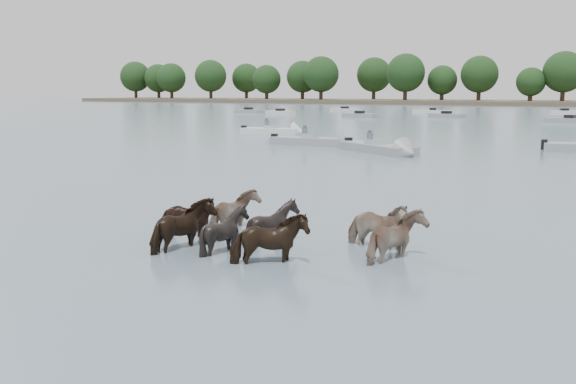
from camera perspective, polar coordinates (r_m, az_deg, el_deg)
The scene contains 7 objects.
ground at distance 13.59m, azimuth 5.31°, elevation -5.69°, with size 400.00×400.00×0.00m, color slate.
shoreline at distance 178.69m, azimuth 3.97°, elevation 8.09°, with size 160.00×30.00×1.00m, color #4C4233.
pony_herd at distance 14.17m, azimuth -1.87°, elevation -3.47°, with size 6.60×3.97×1.35m.
motorboat_a at distance 40.62m, azimuth 3.01°, elevation 4.49°, with size 5.75×2.05×1.92m.
motorboat_b at distance 35.66m, azimuth 8.61°, elevation 3.76°, with size 6.01×4.75×1.92m.
motorboat_f at distance 50.80m, azimuth -0.75°, elevation 5.42°, with size 5.38×2.37×1.92m.
treeline at distance 179.23m, azimuth 2.19°, elevation 10.25°, with size 148.42×23.74×12.60m.
Camera 1 is at (5.21, -12.06, 3.45)m, focal length 39.92 mm.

